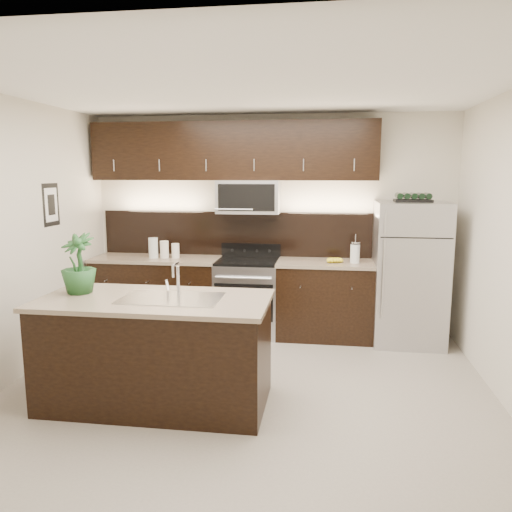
% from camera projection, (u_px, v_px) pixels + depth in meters
% --- Properties ---
extents(ground, '(4.50, 4.50, 0.00)m').
position_uv_depth(ground, '(246.00, 392.00, 4.58)').
color(ground, gray).
rests_on(ground, ground).
extents(room_walls, '(4.52, 4.02, 2.71)m').
position_uv_depth(room_walls, '(232.00, 207.00, 4.28)').
color(room_walls, beige).
rests_on(room_walls, ground).
extents(counter_run, '(3.51, 0.65, 0.94)m').
position_uv_depth(counter_run, '(231.00, 296.00, 6.22)').
color(counter_run, black).
rests_on(counter_run, ground).
extents(upper_fixtures, '(3.49, 0.40, 1.66)m').
position_uv_depth(upper_fixtures, '(235.00, 160.00, 6.08)').
color(upper_fixtures, black).
rests_on(upper_fixtures, counter_run).
extents(island, '(1.96, 0.96, 0.94)m').
position_uv_depth(island, '(156.00, 351.00, 4.31)').
color(island, black).
rests_on(island, ground).
extents(sink_faucet, '(0.84, 0.50, 0.28)m').
position_uv_depth(sink_faucet, '(172.00, 297.00, 4.22)').
color(sink_faucet, silver).
rests_on(sink_faucet, island).
extents(refrigerator, '(0.80, 0.72, 1.66)m').
position_uv_depth(refrigerator, '(409.00, 274.00, 5.80)').
color(refrigerator, '#B2B2B7').
rests_on(refrigerator, ground).
extents(wine_rack, '(0.41, 0.25, 0.10)m').
position_uv_depth(wine_rack, '(413.00, 198.00, 5.66)').
color(wine_rack, black).
rests_on(wine_rack, refrigerator).
extents(plant, '(0.35, 0.35, 0.53)m').
position_uv_depth(plant, '(78.00, 264.00, 4.37)').
color(plant, '#1F4D22').
rests_on(plant, island).
extents(canisters, '(0.38, 0.15, 0.25)m').
position_uv_depth(canisters, '(162.00, 249.00, 6.21)').
color(canisters, silver).
rests_on(canisters, counter_run).
extents(french_press, '(0.11, 0.11, 0.33)m').
position_uv_depth(french_press, '(355.00, 253.00, 5.86)').
color(french_press, silver).
rests_on(french_press, counter_run).
extents(bananas, '(0.24, 0.21, 0.06)m').
position_uv_depth(bananas, '(329.00, 260.00, 5.89)').
color(bananas, yellow).
rests_on(bananas, counter_run).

